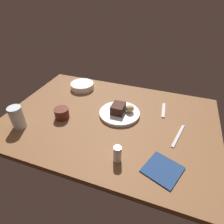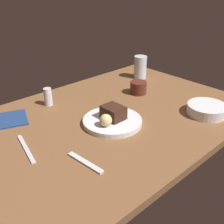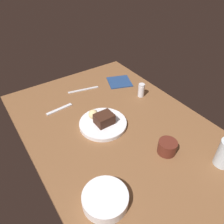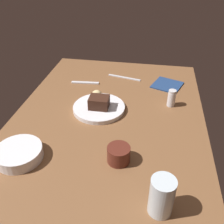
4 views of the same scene
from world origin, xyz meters
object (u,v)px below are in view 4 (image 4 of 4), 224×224
object	(u,v)px
dessert_spoon	(85,83)
folded_napkin	(167,85)
dessert_plate	(99,108)
butter_knife	(124,78)
coffee_cup	(119,154)
chocolate_cake_slice	(99,102)
bread_roll	(97,95)
salt_shaker	(172,98)
side_bowl	(19,153)
water_glass	(162,196)

from	to	relation	value
dessert_spoon	folded_napkin	xyz separation A→B (cm)	(-5.16, 44.13, -0.05)
dessert_plate	butter_knife	bearing A→B (deg)	168.03
coffee_cup	dessert_spoon	world-z (taller)	coffee_cup
chocolate_cake_slice	bread_roll	distance (cm)	6.79
dessert_spoon	salt_shaker	bearing A→B (deg)	157.34
dessert_plate	folded_napkin	distance (cm)	42.70
chocolate_cake_slice	bread_roll	bearing A→B (deg)	-158.63
side_bowl	salt_shaker	bearing A→B (deg)	129.61
chocolate_cake_slice	folded_napkin	xyz separation A→B (cm)	(-30.05, 30.81, -4.29)
water_glass	chocolate_cake_slice	bearing A→B (deg)	-149.29
dessert_plate	coffee_cup	distance (cm)	33.44
chocolate_cake_slice	folded_napkin	world-z (taller)	chocolate_cake_slice
coffee_cup	water_glass	bearing A→B (deg)	39.81
bread_roll	side_bowl	bearing A→B (deg)	-25.22
side_bowl	coffee_cup	size ratio (longest dim) A/B	2.03
salt_shaker	water_glass	distance (cm)	57.54
dessert_spoon	folded_napkin	bearing A→B (deg)	-178.14
dessert_plate	side_bowl	bearing A→B (deg)	-31.22
side_bowl	butter_knife	size ratio (longest dim) A/B	0.87
butter_knife	salt_shaker	bearing A→B (deg)	-31.47
salt_shaker	dessert_plate	bearing A→B (deg)	-73.89
dessert_plate	water_glass	world-z (taller)	water_glass
folded_napkin	butter_knife	bearing A→B (deg)	-101.51
chocolate_cake_slice	butter_knife	xyz separation A→B (cm)	(-34.91, 6.92, -4.34)
dessert_plate	folded_napkin	xyz separation A→B (cm)	(-29.22, 31.12, -0.69)
salt_shaker	side_bowl	xyz separation A→B (cm)	(44.56, -53.84, -1.87)
dessert_plate	chocolate_cake_slice	size ratio (longest dim) A/B	2.71
side_bowl	dessert_spoon	size ratio (longest dim) A/B	1.11
bread_roll	water_glass	size ratio (longest dim) A/B	0.39
bread_roll	butter_knife	world-z (taller)	bread_roll
bread_roll	butter_knife	size ratio (longest dim) A/B	0.26
side_bowl	butter_knife	bearing A→B (deg)	157.60
chocolate_cake_slice	folded_napkin	distance (cm)	43.25
chocolate_cake_slice	folded_napkin	size ratio (longest dim) A/B	0.61
side_bowl	butter_knife	distance (cm)	74.92
coffee_cup	dessert_spoon	xyz separation A→B (cm)	(-54.50, -26.70, -2.69)
side_bowl	folded_napkin	world-z (taller)	side_bowl
dessert_spoon	bread_roll	bearing A→B (deg)	115.47
dessert_spoon	chocolate_cake_slice	bearing A→B (deg)	113.34
dessert_plate	butter_knife	size ratio (longest dim) A/B	1.25
salt_shaker	bread_roll	bearing A→B (deg)	-83.57
chocolate_cake_slice	salt_shaker	size ratio (longest dim) A/B	1.08
side_bowl	dessert_spoon	world-z (taller)	side_bowl
side_bowl	dessert_spoon	xyz separation A→B (cm)	(-59.23, 8.31, -1.78)
bread_roll	water_glass	distance (cm)	61.52
dessert_spoon	coffee_cup	bearing A→B (deg)	111.30
salt_shaker	folded_napkin	size ratio (longest dim) A/B	0.57
salt_shaker	folded_napkin	bearing A→B (deg)	-175.94
side_bowl	bread_roll	bearing A→B (deg)	154.78
water_glass	butter_knife	xyz separation A→B (cm)	(-82.03, -21.06, -5.98)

